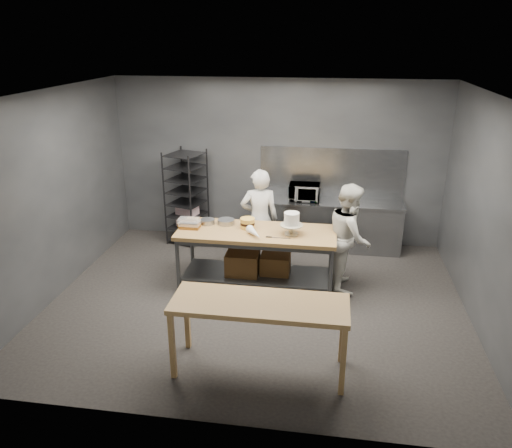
{
  "coord_description": "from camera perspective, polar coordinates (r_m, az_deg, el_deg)",
  "views": [
    {
      "loc": [
        0.97,
        -6.41,
        3.71
      ],
      "look_at": [
        -0.08,
        0.46,
        1.05
      ],
      "focal_mm": 35.0,
      "sensor_mm": 36.0,
      "label": 1
    }
  ],
  "objects": [
    {
      "name": "splashback_panel",
      "position": [
        9.2,
        8.65,
        5.83
      ],
      "size": [
        2.6,
        0.02,
        0.9
      ],
      "primitive_type": "cube",
      "color": "slate",
      "rests_on": "back_counter"
    },
    {
      "name": "offset_spatula",
      "position": [
        7.29,
        2.16,
        -1.55
      ],
      "size": [
        0.36,
        0.02,
        0.02
      ],
      "color": "slate",
      "rests_on": "work_table"
    },
    {
      "name": "speed_rack",
      "position": [
        9.34,
        -7.93,
        2.95
      ],
      "size": [
        0.76,
        0.8,
        1.75
      ],
      "color": "black",
      "rests_on": "ground"
    },
    {
      "name": "ground",
      "position": [
        7.47,
        0.1,
        -8.85
      ],
      "size": [
        6.0,
        6.0,
        0.0
      ],
      "primitive_type": "plane",
      "color": "black",
      "rests_on": "ground"
    },
    {
      "name": "microwave",
      "position": [
        9.0,
        5.54,
        3.65
      ],
      "size": [
        0.54,
        0.37,
        0.3
      ],
      "primitive_type": "imported",
      "color": "black",
      "rests_on": "back_counter"
    },
    {
      "name": "back_counter",
      "position": [
        9.19,
        8.33,
        -0.07
      ],
      "size": [
        2.6,
        0.6,
        0.9
      ],
      "color": "slate",
      "rests_on": "ground"
    },
    {
      "name": "cake_pans",
      "position": [
        7.82,
        -4.36,
        0.27
      ],
      "size": [
        0.54,
        0.28,
        0.07
      ],
      "color": "gray",
      "rests_on": "work_table"
    },
    {
      "name": "piping_bag",
      "position": [
        7.29,
        -0.16,
        -1.05
      ],
      "size": [
        0.3,
        0.39,
        0.12
      ],
      "primitive_type": "cone",
      "rotation": [
        1.57,
        0.0,
        0.56
      ],
      "color": "white",
      "rests_on": "work_table"
    },
    {
      "name": "back_wall",
      "position": [
        9.23,
        2.44,
        7.07
      ],
      "size": [
        6.0,
        0.04,
        3.0
      ],
      "primitive_type": "cube",
      "color": "#4C4F54",
      "rests_on": "ground"
    },
    {
      "name": "near_counter",
      "position": [
        5.7,
        0.41,
        -9.64
      ],
      "size": [
        2.0,
        0.7,
        0.9
      ],
      "color": "olive",
      "rests_on": "ground"
    },
    {
      "name": "pastry_clamshells",
      "position": [
        7.75,
        -7.65,
        0.1
      ],
      "size": [
        0.36,
        0.31,
        0.11
      ],
      "color": "#A96921",
      "rests_on": "work_table"
    },
    {
      "name": "chef_behind",
      "position": [
        8.19,
        0.4,
        0.52
      ],
      "size": [
        0.69,
        0.52,
        1.7
      ],
      "primitive_type": "imported",
      "rotation": [
        0.0,
        0.0,
        3.34
      ],
      "color": "silver",
      "rests_on": "ground"
    },
    {
      "name": "work_table",
      "position": [
        7.67,
        0.06,
        -3.2
      ],
      "size": [
        2.4,
        0.9,
        0.92
      ],
      "color": "olive",
      "rests_on": "ground"
    },
    {
      "name": "chef_right",
      "position": [
        7.69,
        10.63,
        -1.45
      ],
      "size": [
        0.65,
        0.82,
        1.66
      ],
      "primitive_type": "imported",
      "rotation": [
        0.0,
        0.0,
        1.6
      ],
      "color": "silver",
      "rests_on": "ground"
    },
    {
      "name": "layer_cake",
      "position": [
        7.62,
        -0.97,
        0.09
      ],
      "size": [
        0.22,
        0.22,
        0.16
      ],
      "color": "gold",
      "rests_on": "work_table"
    },
    {
      "name": "frosted_cake_stand",
      "position": [
        7.35,
        4.09,
        0.34
      ],
      "size": [
        0.34,
        0.34,
        0.34
      ],
      "color": "#B6AD92",
      "rests_on": "work_table"
    }
  ]
}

